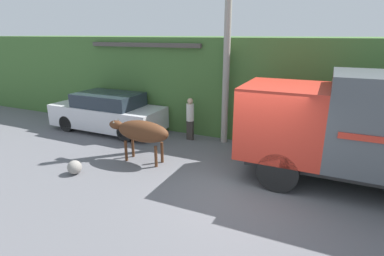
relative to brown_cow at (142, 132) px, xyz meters
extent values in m
plane|color=slate|center=(3.42, -0.40, -0.98)|extent=(60.00, 60.00, 0.00)
cube|color=#426B33|center=(3.42, 5.87, 0.87)|extent=(32.00, 5.58, 3.71)
cube|color=#B2BCAD|center=(-1.80, 4.28, 0.69)|extent=(4.66, 2.40, 3.34)
cube|color=#4C4742|center=(-1.80, 4.28, 2.44)|extent=(4.96, 2.70, 0.16)
cube|color=#2D2D2D|center=(6.52, 0.85, -0.37)|extent=(6.55, 1.78, 0.18)
cube|color=red|center=(4.02, 0.85, 0.65)|extent=(2.14, 2.23, 1.86)
cube|color=#232D38|center=(2.94, 0.85, 0.98)|extent=(0.04, 1.90, 0.65)
cylinder|color=black|center=(4.13, -0.02, -0.46)|extent=(1.04, 0.49, 1.04)
ellipsoid|color=#512D19|center=(0.05, 0.00, 0.01)|extent=(1.76, 0.66, 0.66)
ellipsoid|color=#512D19|center=(-0.95, 0.00, 0.10)|extent=(0.49, 0.29, 0.29)
cone|color=#B7AD93|center=(-0.95, -0.11, 0.24)|extent=(0.06, 0.06, 0.11)
cone|color=#B7AD93|center=(-0.95, 0.11, 0.24)|extent=(0.06, 0.06, 0.11)
cylinder|color=#512D19|center=(-0.49, -0.18, -0.65)|extent=(0.09, 0.09, 0.66)
cylinder|color=#512D19|center=(-0.49, 0.18, -0.65)|extent=(0.09, 0.09, 0.66)
cylinder|color=#512D19|center=(0.59, -0.18, -0.65)|extent=(0.09, 0.09, 0.66)
cylinder|color=#512D19|center=(0.59, 0.18, -0.65)|extent=(0.09, 0.09, 0.66)
cube|color=silver|center=(-3.07, 2.08, -0.37)|extent=(4.71, 1.81, 0.86)
cube|color=#232D38|center=(-2.95, 2.08, 0.33)|extent=(2.59, 1.67, 0.53)
cylinder|color=black|center=(-4.53, 1.32, -0.65)|extent=(0.66, 0.29, 0.66)
cylinder|color=black|center=(-1.61, 1.32, -0.65)|extent=(0.66, 0.29, 0.66)
cube|color=#38332D|center=(0.49, 2.47, -0.61)|extent=(0.24, 0.16, 0.74)
cylinder|color=silver|center=(0.49, 2.47, 0.08)|extent=(0.29, 0.29, 0.64)
sphere|color=#DBB28E|center=(0.49, 2.47, 0.50)|extent=(0.21, 0.21, 0.21)
cylinder|color=#9E998E|center=(1.73, 2.76, 2.38)|extent=(0.23, 0.23, 6.73)
sphere|color=gray|center=(-1.28, -1.56, -0.78)|extent=(0.40, 0.40, 0.40)
camera|label=1|loc=(5.03, -7.24, 2.85)|focal=28.00mm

